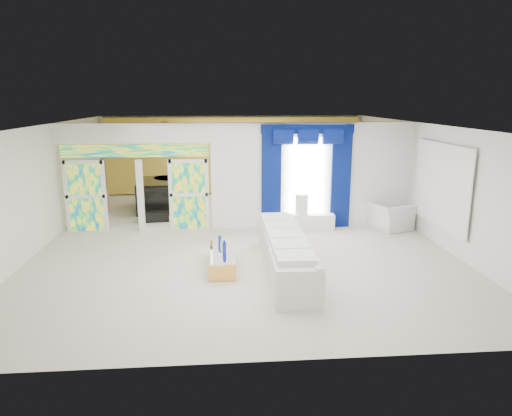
{
  "coord_description": "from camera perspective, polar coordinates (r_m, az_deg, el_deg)",
  "views": [
    {
      "loc": [
        -0.56,
        -11.81,
        3.65
      ],
      "look_at": [
        0.3,
        -1.2,
        1.1
      ],
      "focal_mm": 32.21,
      "sensor_mm": 36.0,
      "label": 1
    }
  ],
  "objects": [
    {
      "name": "table_lamp",
      "position": [
        13.1,
        5.69,
        0.46
      ],
      "size": [
        0.36,
        0.36,
        0.58
      ],
      "primitive_type": "cylinder",
      "color": "silver",
      "rests_on": "console_table"
    },
    {
      "name": "blue_drape_right",
      "position": [
        13.33,
        10.5,
        3.53
      ],
      "size": [
        0.55,
        0.1,
        2.8
      ],
      "primitive_type": "cube",
      "color": "#040E4D",
      "rests_on": "ground"
    },
    {
      "name": "coffee_table",
      "position": [
        10.2,
        -4.17,
        -6.43
      ],
      "size": [
        0.58,
        1.66,
        0.37
      ],
      "primitive_type": "cube",
      "rotation": [
        0.0,
        0.0,
        -0.02
      ],
      "color": "gold",
      "rests_on": "ground"
    },
    {
      "name": "stained_transom",
      "position": [
        13.09,
        -14.79,
        6.89
      ],
      "size": [
        4.0,
        0.05,
        0.35
      ],
      "primitive_type": "cube",
      "color": "#994C3F",
      "rests_on": "dividing_header"
    },
    {
      "name": "dividing_header",
      "position": [
        13.04,
        -14.92,
        8.96
      ],
      "size": [
        4.3,
        0.18,
        0.55
      ],
      "primitive_type": "cube",
      "color": "white",
      "rests_on": "dividing_wall"
    },
    {
      "name": "piano_bench",
      "position": [
        14.29,
        -12.55,
        -1.04
      ],
      "size": [
        0.93,
        0.45,
        0.3
      ],
      "primitive_type": "cube",
      "rotation": [
        0.0,
        0.0,
        0.12
      ],
      "color": "black",
      "rests_on": "ground"
    },
    {
      "name": "gold_curtains",
      "position": [
        17.85,
        -2.82,
        6.54
      ],
      "size": [
        9.7,
        0.12,
        2.9
      ],
      "primitive_type": "cube",
      "color": "gold",
      "rests_on": "ground"
    },
    {
      "name": "wall_mirror",
      "position": [
        12.31,
        22.02,
        2.66
      ],
      "size": [
        0.04,
        2.7,
        1.9
      ],
      "primitive_type": "cube",
      "color": "white",
      "rests_on": "ground"
    },
    {
      "name": "dividing_wall",
      "position": [
        13.27,
        7.24,
        4.04
      ],
      "size": [
        5.7,
        0.18,
        3.0
      ],
      "primitive_type": "cube",
      "color": "white",
      "rests_on": "ground"
    },
    {
      "name": "tv_console",
      "position": [
        15.86,
        -18.96,
        0.76
      ],
      "size": [
        0.59,
        0.55,
        0.72
      ],
      "primitive_type": "cube",
      "rotation": [
        0.0,
        0.0,
        -0.23
      ],
      "color": "#A17650",
      "rests_on": "ground"
    },
    {
      "name": "stained_panel_left",
      "position": [
        13.6,
        -20.4,
        1.38
      ],
      "size": [
        0.95,
        0.04,
        2.0
      ],
      "primitive_type": "cube",
      "color": "#994C3F",
      "rests_on": "ground"
    },
    {
      "name": "white_sofa",
      "position": [
        9.95,
        3.67,
        -5.78
      ],
      "size": [
        0.9,
        3.94,
        0.75
      ],
      "primitive_type": "cube",
      "rotation": [
        0.0,
        0.0,
        -0.02
      ],
      "color": "silver",
      "rests_on": "ground"
    },
    {
      "name": "armchair",
      "position": [
        13.67,
        16.06,
        -0.89
      ],
      "size": [
        1.35,
        1.44,
        0.76
      ],
      "primitive_type": "imported",
      "rotation": [
        0.0,
        0.0,
        1.9
      ],
      "color": "silver",
      "rests_on": "ground"
    },
    {
      "name": "grand_piano",
      "position": [
        15.75,
        -11.84,
        1.63
      ],
      "size": [
        1.71,
        2.11,
        0.99
      ],
      "primitive_type": "cube",
      "rotation": [
        0.0,
        0.0,
        0.12
      ],
      "color": "black",
      "rests_on": "ground"
    },
    {
      "name": "window_pane",
      "position": [
        13.13,
        6.25,
        3.75
      ],
      "size": [
        1.0,
        0.02,
        2.3
      ],
      "primitive_type": "cube",
      "color": "white",
      "rests_on": "dividing_wall"
    },
    {
      "name": "decanters",
      "position": [
        10.35,
        -4.18,
        -4.55
      ],
      "size": [
        0.18,
        0.62,
        0.22
      ],
      "color": "white",
      "rests_on": "coffee_table"
    },
    {
      "name": "blue_drape_left",
      "position": [
        12.96,
        1.91,
        3.47
      ],
      "size": [
        0.55,
        0.1,
        2.8
      ],
      "primitive_type": "cube",
      "color": "#040E4D",
      "rests_on": "ground"
    },
    {
      "name": "chandelier",
      "position": [
        15.34,
        -11.29,
        9.48
      ],
      "size": [
        0.6,
        0.6,
        0.6
      ],
      "primitive_type": "sphere",
      "color": "gold",
      "rests_on": "ceiling"
    },
    {
      "name": "floor",
      "position": [
        12.37,
        -1.84,
        -3.69
      ],
      "size": [
        12.0,
        12.0,
        0.0
      ],
      "primitive_type": "plane",
      "color": "#B7AF9E",
      "rests_on": "ground"
    },
    {
      "name": "blue_pelmet",
      "position": [
        12.94,
        6.43,
        9.71
      ],
      "size": [
        2.6,
        0.12,
        0.25
      ],
      "primitive_type": "cube",
      "color": "#040E4D",
      "rests_on": "dividing_wall"
    },
    {
      "name": "stained_panel_right",
      "position": [
        13.11,
        -8.32,
        1.67
      ],
      "size": [
        0.95,
        0.04,
        2.0
      ],
      "primitive_type": "cube",
      "color": "#994C3F",
      "rests_on": "ground"
    },
    {
      "name": "console_table",
      "position": [
        13.27,
        6.92,
        -1.63
      ],
      "size": [
        1.3,
        0.5,
        0.43
      ],
      "primitive_type": "cube",
      "rotation": [
        0.0,
        0.0,
        -0.08
      ],
      "color": "white",
      "rests_on": "ground"
    }
  ]
}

